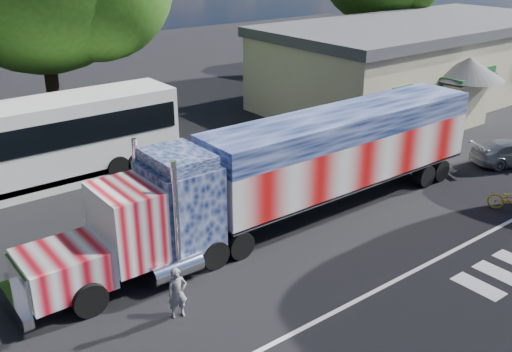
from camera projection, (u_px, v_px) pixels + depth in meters
ground at (309, 253)px, 19.80m from camera, size 100.00×100.00×0.00m
lane_markings at (429, 283)px, 18.01m from camera, size 30.00×2.67×0.01m
semi_truck at (299, 167)px, 21.46m from camera, size 19.58×3.09×4.17m
coach_bus at (33, 145)px, 24.44m from camera, size 12.80×2.98×3.72m
hall_building at (420, 61)px, 37.98m from camera, size 22.40×12.80×5.20m
parked_car at (512, 152)px, 27.46m from camera, size 4.34×3.14×1.17m
woman at (177, 293)px, 16.18m from camera, size 0.64×0.49×1.56m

